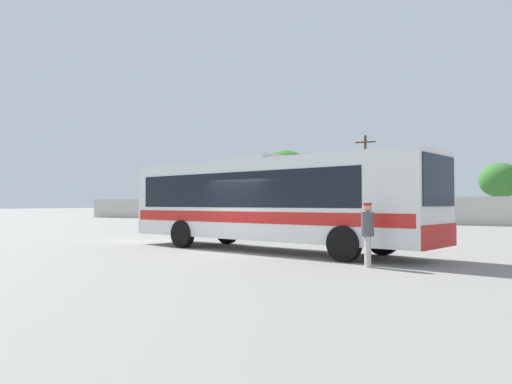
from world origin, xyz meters
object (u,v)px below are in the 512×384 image
(coach_bus_white_red, at_px, (267,199))
(roadside_tree_midright, at_px, (500,180))
(parked_car_third_grey, at_px, (350,215))
(roadside_tree_midleft, at_px, (372,174))
(attendant_by_bus_door, at_px, (368,230))
(parked_car_leftmost_maroon, at_px, (243,213))
(parked_car_second_red, at_px, (290,214))
(utility_pole_near, at_px, (365,177))
(roadside_tree_left, at_px, (285,173))

(coach_bus_white_red, xyz_separation_m, roadside_tree_midright, (4.41, 29.85, 1.75))
(parked_car_third_grey, distance_m, roadside_tree_midleft, 11.26)
(attendant_by_bus_door, distance_m, roadside_tree_midleft, 36.97)
(parked_car_leftmost_maroon, xyz_separation_m, roadside_tree_midright, (20.58, 7.31, 2.78))
(coach_bus_white_red, height_order, roadside_tree_midright, roadside_tree_midright)
(roadside_tree_midright, bearing_deg, coach_bus_white_red, -98.41)
(parked_car_leftmost_maroon, relative_size, roadside_tree_midleft, 0.69)
(attendant_by_bus_door, xyz_separation_m, roadside_tree_midleft, (-11.92, 34.81, 3.63))
(coach_bus_white_red, xyz_separation_m, parked_car_leftmost_maroon, (-16.17, 22.54, -1.03))
(attendant_by_bus_door, distance_m, parked_car_second_red, 28.84)
(parked_car_third_grey, xyz_separation_m, utility_pole_near, (-0.75, 5.74, 3.34))
(attendant_by_bus_door, relative_size, parked_car_leftmost_maroon, 0.37)
(attendant_by_bus_door, height_order, utility_pole_near, utility_pole_near)
(coach_bus_white_red, relative_size, roadside_tree_midright, 2.45)
(parked_car_leftmost_maroon, relative_size, parked_car_second_red, 1.10)
(attendant_by_bus_door, bearing_deg, roadside_tree_left, 122.05)
(utility_pole_near, distance_m, roadside_tree_midright, 10.93)
(coach_bus_white_red, height_order, parked_car_third_grey, coach_bus_white_red)
(parked_car_leftmost_maroon, xyz_separation_m, roadside_tree_midleft, (8.86, 9.74, 3.79))
(roadside_tree_midleft, height_order, roadside_tree_midright, roadside_tree_midleft)
(coach_bus_white_red, bearing_deg, roadside_tree_left, 117.88)
(coach_bus_white_red, relative_size, attendant_by_bus_door, 7.29)
(roadside_tree_left, xyz_separation_m, roadside_tree_midright, (20.94, -1.39, -1.42))
(coach_bus_white_red, bearing_deg, attendant_by_bus_door, -28.72)
(roadside_tree_left, bearing_deg, roadside_tree_midleft, 6.42)
(parked_car_leftmost_maroon, xyz_separation_m, utility_pole_near, (9.90, 5.04, 3.28))
(roadside_tree_midleft, relative_size, roadside_tree_midright, 1.31)
(utility_pole_near, bearing_deg, parked_car_third_grey, -82.59)
(utility_pole_near, distance_m, roadside_tree_midleft, 4.84)
(parked_car_third_grey, xyz_separation_m, roadside_tree_midleft, (-1.78, 10.44, 3.84))
(parked_car_second_red, xyz_separation_m, utility_pole_near, (4.57, 5.76, 3.28))
(coach_bus_white_red, distance_m, roadside_tree_left, 35.48)
(coach_bus_white_red, relative_size, parked_car_second_red, 2.97)
(attendant_by_bus_door, relative_size, roadside_tree_midleft, 0.26)
(parked_car_third_grey, height_order, roadside_tree_midright, roadside_tree_midright)
(parked_car_second_red, distance_m, roadside_tree_midleft, 11.67)
(parked_car_third_grey, bearing_deg, parked_car_second_red, -179.76)
(utility_pole_near, distance_m, roadside_tree_left, 10.94)
(roadside_tree_midright, bearing_deg, utility_pole_near, -167.98)
(attendant_by_bus_door, relative_size, parked_car_third_grey, 0.41)
(utility_pole_near, height_order, roadside_tree_midright, utility_pole_near)
(coach_bus_white_red, xyz_separation_m, parked_car_third_grey, (-5.52, 21.84, -1.09))
(parked_car_second_red, distance_m, parked_car_third_grey, 5.32)
(parked_car_third_grey, xyz_separation_m, roadside_tree_left, (-11.01, 9.40, 4.26))
(parked_car_second_red, bearing_deg, roadside_tree_midleft, 71.34)
(roadside_tree_left, height_order, roadside_tree_midright, roadside_tree_left)
(coach_bus_white_red, bearing_deg, roadside_tree_midleft, 102.75)
(coach_bus_white_red, relative_size, parked_car_third_grey, 2.96)
(parked_car_second_red, height_order, roadside_tree_midright, roadside_tree_midright)
(parked_car_leftmost_maroon, relative_size, roadside_tree_left, 0.62)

